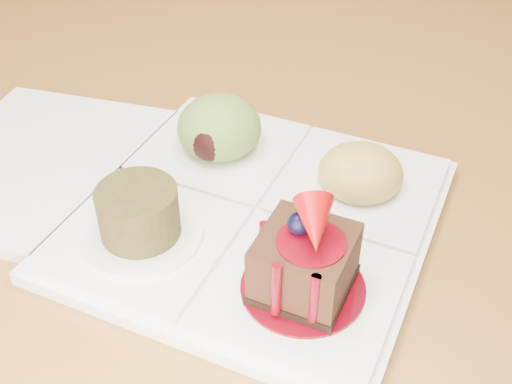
% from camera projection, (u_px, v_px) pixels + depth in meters
% --- Properties ---
extents(ground, '(6.00, 6.00, 0.00)m').
position_uv_depth(ground, '(226.00, 384.00, 1.30)').
color(ground, '#572B18').
extents(dining_table, '(1.00, 1.80, 0.75)m').
position_uv_depth(dining_table, '(211.00, 89.00, 0.87)').
color(dining_table, '#9D6A28').
rests_on(dining_table, ground).
extents(sampler_plate, '(0.32, 0.32, 0.11)m').
position_uv_depth(sampler_plate, '(256.00, 200.00, 0.55)').
color(sampler_plate, white).
rests_on(sampler_plate, dining_table).
extents(second_plate, '(0.25, 0.25, 0.01)m').
position_uv_depth(second_plate, '(61.00, 169.00, 0.61)').
color(second_plate, white).
rests_on(second_plate, dining_table).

